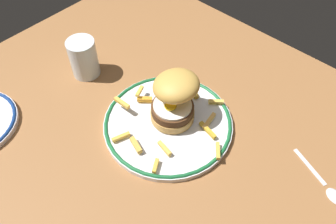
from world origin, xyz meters
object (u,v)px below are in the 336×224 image
dinner_plate (168,123)px  water_glass (84,60)px  spoon (330,189)px  burger (174,97)px

dinner_plate → water_glass: (-25.88, -1.54, 3.25)cm
spoon → water_glass: bearing=-169.3°
water_glass → spoon: (58.62, 11.02, -3.73)cm
dinner_plate → water_glass: size_ratio=2.91×
dinner_plate → spoon: size_ratio=2.14×
burger → spoon: size_ratio=0.96×
burger → dinner_plate: bearing=-81.3°
burger → spoon: (33.10, 7.16, -6.66)cm
dinner_plate → spoon: (32.75, 9.48, -0.48)cm
burger → spoon: 34.51cm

